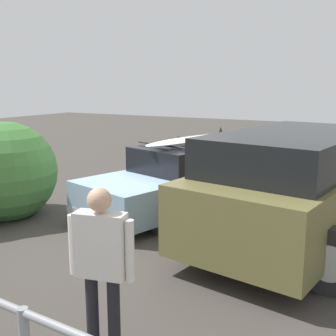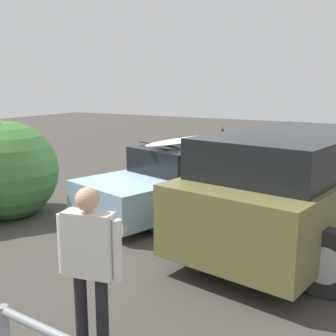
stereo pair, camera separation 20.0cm
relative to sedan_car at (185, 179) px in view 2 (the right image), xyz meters
name	(u,v)px [view 2 (the right image)]	position (x,y,z in m)	size (l,w,h in m)	color
ground_plane	(152,216)	(0.30, 0.75, -0.63)	(44.00, 44.00, 0.02)	#423D38
parking_stripe	(238,217)	(-1.19, 0.04, -0.62)	(4.54, 0.12, 0.00)	silver
sedan_car	(185,179)	(0.00, 0.00, 0.00)	(2.96, 4.67, 1.58)	#8CADC6
suv_car	(293,187)	(-2.40, 0.91, 0.32)	(3.19, 4.69, 1.80)	brown
person_bystander	(90,257)	(-1.52, 4.65, 0.36)	(0.62, 0.28, 1.63)	black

